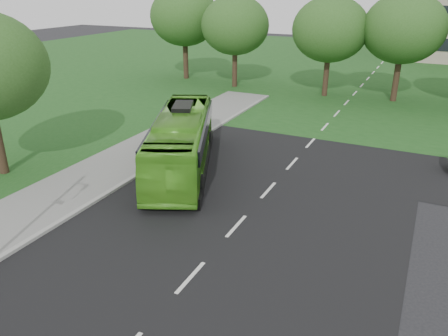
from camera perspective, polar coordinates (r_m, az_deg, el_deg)
name	(u,v)px	position (r m, az deg, el deg)	size (l,w,h in m)	color
ground	(216,250)	(17.61, -1.10, -10.61)	(160.00, 160.00, 0.00)	black
street_surfaces	(334,111)	(37.79, 14.19, 7.28)	(120.00, 120.00, 0.15)	black
tree_park_a	(235,25)	(45.01, 1.46, 18.11)	(6.68, 6.68, 8.88)	black
tree_park_b	(330,30)	(42.06, 13.70, 17.15)	(6.79, 6.79, 8.90)	black
tree_park_c	(404,29)	(41.81, 22.44, 16.48)	(6.96, 6.96, 9.24)	black
tree_park_f	(184,16)	(49.42, -5.21, 19.11)	(7.26, 7.26, 9.69)	black
bus	(181,141)	(24.60, -5.58, 3.49)	(2.69, 11.51, 3.21)	#54AE26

